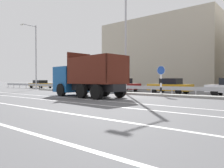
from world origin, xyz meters
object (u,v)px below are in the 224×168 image
at_px(parked_car_2, 86,84).
at_px(parked_car_4, 170,86).
at_px(median_road_sign, 161,80).
at_px(parked_car_0, 41,84).
at_px(street_lamp_0, 35,54).
at_px(parked_car_1, 64,85).
at_px(parked_car_3, 121,85).
at_px(dump_truck, 82,81).
at_px(street_lamp_1, 124,36).

relative_size(parked_car_2, parked_car_4, 1.08).
relative_size(median_road_sign, parked_car_0, 0.55).
relative_size(street_lamp_0, parked_car_4, 2.05).
xyz_separation_m(street_lamp_0, parked_car_1, (1.06, 4.12, -4.33)).
xyz_separation_m(parked_car_1, parked_car_3, (11.10, -0.16, 0.12)).
relative_size(median_road_sign, street_lamp_0, 0.28).
height_order(street_lamp_0, parked_car_2, street_lamp_0).
bearing_deg(parked_car_4, dump_truck, 156.52).
bearing_deg(parked_car_0, parked_car_1, 91.76).
distance_m(parked_car_0, parked_car_3, 16.93).
bearing_deg(median_road_sign, parked_car_4, 103.08).
relative_size(parked_car_0, parked_car_3, 0.97).
bearing_deg(parked_car_3, parked_car_2, 94.39).
height_order(dump_truck, parked_car_2, dump_truck).
xyz_separation_m(median_road_sign, parked_car_2, (-13.28, 3.92, -0.54)).
distance_m(median_road_sign, parked_car_2, 13.86).
distance_m(parked_car_1, parked_car_2, 4.95).
distance_m(dump_truck, street_lamp_1, 6.16).
bearing_deg(street_lamp_1, parked_car_3, 130.61).
relative_size(parked_car_2, parked_car_3, 1.01).
height_order(street_lamp_1, parked_car_2, street_lamp_1).
xyz_separation_m(street_lamp_0, parked_car_2, (6.01, 4.03, -4.17)).
xyz_separation_m(dump_truck, street_lamp_1, (1.18, 4.38, 4.17)).
relative_size(street_lamp_0, parked_car_0, 1.96).
distance_m(street_lamp_0, parked_car_2, 8.35).
distance_m(dump_truck, parked_car_2, 11.84).
xyz_separation_m(street_lamp_0, parked_car_0, (-4.78, 3.87, -4.30)).
relative_size(dump_truck, parked_car_4, 1.62).
distance_m(street_lamp_0, parked_car_1, 6.07).
height_order(parked_car_3, parked_car_4, parked_car_3).
height_order(median_road_sign, street_lamp_0, street_lamp_0).
distance_m(dump_truck, parked_car_0, 20.83).
relative_size(median_road_sign, parked_car_3, 0.54).
bearing_deg(parked_car_4, street_lamp_1, 144.69).
xyz_separation_m(median_road_sign, street_lamp_1, (-3.76, -0.09, 4.12)).
height_order(street_lamp_1, parked_car_0, street_lamp_1).
bearing_deg(street_lamp_0, parked_car_3, 18.05).
xyz_separation_m(parked_car_0, parked_car_2, (10.78, 0.16, 0.13)).
height_order(street_lamp_0, street_lamp_1, street_lamp_1).
xyz_separation_m(parked_car_2, parked_car_3, (6.15, -0.06, -0.04)).
relative_size(median_road_sign, parked_car_2, 0.53).
bearing_deg(parked_car_1, dump_truck, 60.51).
relative_size(street_lamp_0, parked_car_2, 1.90).
xyz_separation_m(parked_car_0, parked_car_1, (5.83, 0.25, -0.03)).
relative_size(parked_car_0, parked_car_1, 1.12).
relative_size(parked_car_0, parked_car_2, 0.97).
bearing_deg(street_lamp_1, street_lamp_0, -179.90).
bearing_deg(parked_car_3, parked_car_0, 95.32).
distance_m(median_road_sign, parked_car_3, 8.13).
height_order(parked_car_0, parked_car_1, parked_car_0).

